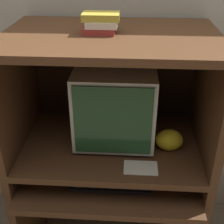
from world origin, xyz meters
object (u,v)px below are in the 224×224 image
Objects in this scene: mouse at (159,182)px; snack_bag at (169,140)px; crt_monitor at (115,102)px; book_stack at (101,23)px; keyboard at (110,182)px.

snack_bag is at bearing 68.20° from mouse.
snack_bag is (0.05, 0.11, 0.19)m from mouse.
crt_monitor is 0.44m from book_stack.
keyboard is at bearing -73.08° from book_stack.
keyboard is (-0.01, -0.24, -0.35)m from crt_monitor.
mouse is 0.42× the size of snack_bag.
crt_monitor reaches higher than keyboard.
mouse reaches higher than keyboard.
crt_monitor is at bearing 87.60° from keyboard.
mouse is 0.23m from snack_bag.
book_stack is (-0.07, -0.06, 0.44)m from crt_monitor.
keyboard is 2.49× the size of book_stack.
snack_bag reaches higher than keyboard.
book_stack is (-0.36, 0.05, 0.60)m from snack_bag.
crt_monitor is at bearing 158.80° from snack_bag.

